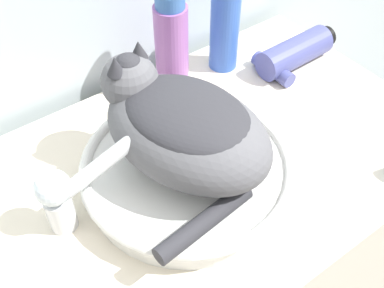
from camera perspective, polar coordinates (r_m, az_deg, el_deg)
The scene contains 6 objects.
sink_basin at distance 0.80m, azimuth -0.54°, elevation -3.14°, with size 0.36×0.36×0.05m.
cat at distance 0.73m, azimuth -1.24°, elevation 2.28°, with size 0.27×0.33×0.17m.
faucet at distance 0.74m, azimuth -14.87°, elevation -5.55°, with size 0.16×0.07×0.15m.
spray_bottle_trigger at distance 1.01m, azimuth 3.89°, elevation 13.54°, with size 0.06×0.06×0.20m.
mouthwash_bottle at distance 0.94m, azimuth -2.44°, elevation 11.59°, with size 0.07×0.07×0.22m.
hair_dryer at distance 1.07m, azimuth 11.91°, elevation 10.42°, with size 0.19×0.10×0.06m.
Camera 1 is at (-0.29, -0.17, 1.52)m, focal length 45.00 mm.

